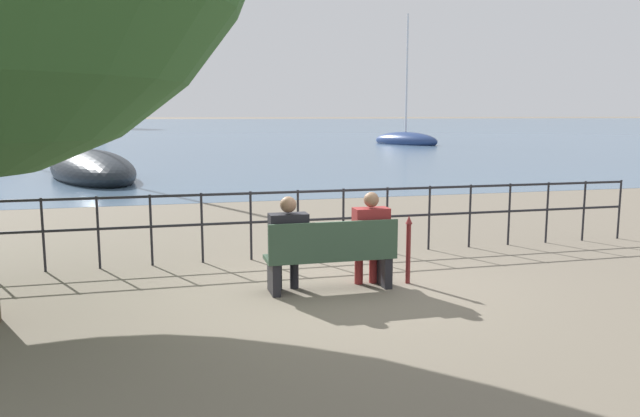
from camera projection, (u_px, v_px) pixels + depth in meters
The scene contains 10 objects.
ground_plane at pixel (330, 289), 7.90m from camera, with size 1000.00×1000.00×0.00m, color #706656.
harbor_water at pixel (166, 123), 159.40m from camera, with size 600.00×300.00×0.01m.
park_bench at pixel (331, 257), 7.78m from camera, with size 1.64×0.45×0.90m.
seated_person_left at pixel (288, 240), 7.68m from camera, with size 0.48×0.35×1.21m.
seated_person_right at pixel (370, 235), 7.94m from camera, with size 0.45×0.35×1.23m.
promenade_railing at pixel (298, 213), 9.58m from camera, with size 11.71×0.04×1.05m.
closed_umbrella at pixel (408, 246), 8.11m from camera, with size 0.09×0.09×0.90m.
sailboat_0 at pixel (91, 169), 21.66m from camera, with size 4.46×8.17×10.32m.
sailboat_2 at pixel (405, 140), 46.01m from camera, with size 4.24×6.28×9.74m.
harbor_lighthouse at pixel (85, 72), 106.18m from camera, with size 5.78×5.78×20.14m.
Camera 1 is at (-2.03, -7.39, 2.19)m, focal length 35.00 mm.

